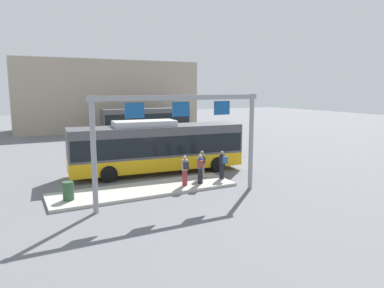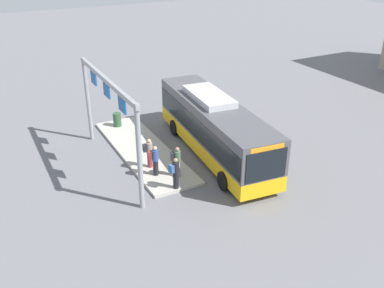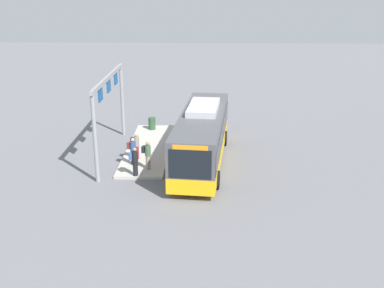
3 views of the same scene
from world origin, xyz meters
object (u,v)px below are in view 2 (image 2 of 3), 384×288
at_px(person_boarding, 175,173).
at_px(person_waiting_near, 177,161).
at_px(trash_bin, 117,120).
at_px(person_waiting_mid, 149,152).
at_px(person_waiting_far, 155,160).
at_px(bus_main, 214,125).

bearing_deg(person_boarding, person_waiting_near, 47.93).
bearing_deg(trash_bin, person_waiting_mid, -2.55).
bearing_deg(person_waiting_far, bus_main, 36.39).
xyz_separation_m(person_waiting_near, person_waiting_mid, (-1.58, -0.89, 0.00)).
bearing_deg(trash_bin, person_boarding, 0.18).
distance_m(bus_main, person_waiting_mid, 4.12).
bearing_deg(trash_bin, person_waiting_far, -2.73).
distance_m(bus_main, person_waiting_near, 3.60).
bearing_deg(person_waiting_far, person_waiting_near, -9.99).
relative_size(person_waiting_mid, person_waiting_far, 1.00).
distance_m(person_boarding, trash_bin, 8.77).
distance_m(person_waiting_near, person_waiting_far, 1.15).
bearing_deg(person_waiting_near, person_waiting_mid, 139.53).
height_order(bus_main, person_waiting_mid, bus_main).
bearing_deg(person_waiting_mid, person_waiting_far, -82.90).
xyz_separation_m(bus_main, person_waiting_far, (0.92, -4.12, -0.76)).
bearing_deg(person_boarding, bus_main, 22.41).
height_order(bus_main, person_waiting_near, bus_main).
distance_m(person_boarding, person_waiting_mid, 2.64).
height_order(bus_main, person_boarding, bus_main).
relative_size(bus_main, person_waiting_far, 6.77).
xyz_separation_m(bus_main, person_boarding, (2.61, -3.75, -0.76)).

